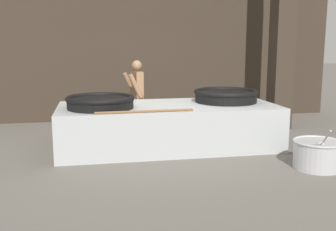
# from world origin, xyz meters

# --- Properties ---
(ground_plane) EXTENTS (60.00, 60.00, 0.00)m
(ground_plane) POSITION_xyz_m (0.00, 0.00, 0.00)
(ground_plane) COLOR #666059
(back_wall) EXTENTS (9.72, 0.24, 4.14)m
(back_wall) POSITION_xyz_m (0.00, 2.99, 2.07)
(back_wall) COLOR #382D23
(back_wall) RESTS_ON ground_plane
(support_pillar) EXTENTS (0.44, 0.44, 4.14)m
(support_pillar) POSITION_xyz_m (2.77, 1.20, 2.07)
(support_pillar) COLOR #382D23
(support_pillar) RESTS_ON ground_plane
(hearth_platform) EXTENTS (3.91, 1.69, 0.78)m
(hearth_platform) POSITION_xyz_m (0.00, 0.00, 0.39)
(hearth_platform) COLOR #B2B7B7
(hearth_platform) RESTS_ON ground_plane
(giant_wok_near) EXTENTS (1.17, 1.17, 0.22)m
(giant_wok_near) POSITION_xyz_m (-1.21, -0.17, 0.90)
(giant_wok_near) COLOR black
(giant_wok_near) RESTS_ON hearth_platform
(giant_wok_far) EXTENTS (1.21, 1.21, 0.24)m
(giant_wok_far) POSITION_xyz_m (1.15, 0.15, 0.91)
(giant_wok_far) COLOR black
(giant_wok_far) RESTS_ON hearth_platform
(stirring_paddle) EXTENTS (1.59, 0.11, 0.04)m
(stirring_paddle) POSITION_xyz_m (-0.46, -0.74, 0.80)
(stirring_paddle) COLOR brown
(stirring_paddle) RESTS_ON hearth_platform
(cook) EXTENTS (0.40, 0.60, 1.54)m
(cook) POSITION_xyz_m (-0.43, 1.18, 0.83)
(cook) COLOR #8C6647
(cook) RESTS_ON ground_plane
(prep_bowl_vegetables) EXTENTS (0.75, 0.95, 0.72)m
(prep_bowl_vegetables) POSITION_xyz_m (1.98, -1.69, 0.24)
(prep_bowl_vegetables) COLOR #B7B7BC
(prep_bowl_vegetables) RESTS_ON ground_plane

